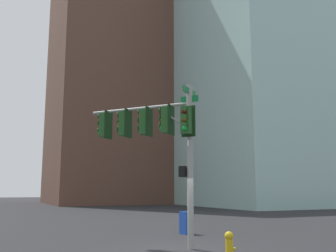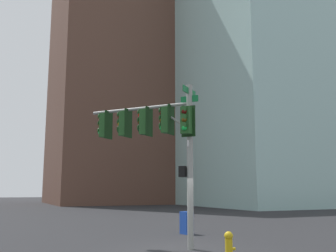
{
  "view_description": "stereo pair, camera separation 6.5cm",
  "coord_description": "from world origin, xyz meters",
  "views": [
    {
      "loc": [
        -6.37,
        -12.96,
        2.1
      ],
      "look_at": [
        -0.19,
        0.42,
        4.5
      ],
      "focal_mm": 41.75,
      "sensor_mm": 36.0,
      "label": 1
    },
    {
      "loc": [
        -6.31,
        -12.99,
        2.1
      ],
      "look_at": [
        -0.19,
        0.42,
        4.5
      ],
      "focal_mm": 41.75,
      "sensor_mm": 36.0,
      "label": 2
    }
  ],
  "objects": [
    {
      "name": "fire_hydrant",
      "position": [
        0.29,
        -2.88,
        0.47
      ],
      "size": [
        0.34,
        0.26,
        0.87
      ],
      "color": "gold",
      "rests_on": "ground_plane"
    },
    {
      "name": "signal_pole_assembly",
      "position": [
        -0.53,
        0.77,
        4.28
      ],
      "size": [
        3.32,
        3.91,
        6.01
      ],
      "rotation": [
        0.0,
        0.0,
        2.26
      ],
      "color": "gray",
      "rests_on": "ground_plane"
    },
    {
      "name": "ground_plane",
      "position": [
        0.0,
        0.0,
        0.0
      ],
      "size": [
        200.0,
        200.0,
        0.0
      ],
      "primitive_type": "plane",
      "color": "#262628"
    },
    {
      "name": "building_brick_nearside",
      "position": [
        35.85,
        28.82,
        29.24
      ],
      "size": [
        23.05,
        15.99,
        58.47
      ],
      "primitive_type": "cube",
      "color": "brown",
      "rests_on": "ground_plane"
    },
    {
      "name": "building_brick_farside",
      "position": [
        13.92,
        46.13,
        21.34
      ],
      "size": [
        23.98,
        18.2,
        42.69
      ],
      "primitive_type": "cube",
      "color": "brown",
      "rests_on": "ground_plane"
    },
    {
      "name": "building_brick_midblock",
      "position": [
        38.9,
        36.92,
        24.95
      ],
      "size": [
        22.59,
        15.53,
        49.89
      ],
      "primitive_type": "cube",
      "color": "brown",
      "rests_on": "ground_plane"
    },
    {
      "name": "newspaper_box",
      "position": [
        2.45,
        4.05,
        0.53
      ],
      "size": [
        0.51,
        0.62,
        1.05
      ],
      "primitive_type": "cube",
      "rotation": [
        0.0,
        0.0,
        0.14
      ],
      "color": "#193FA5",
      "rests_on": "ground_plane"
    }
  ]
}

